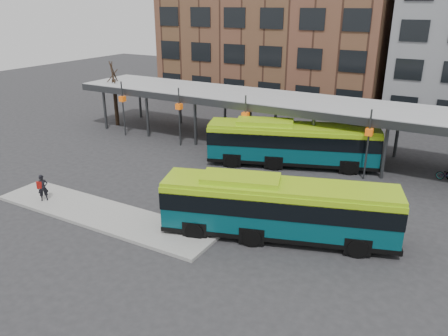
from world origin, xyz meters
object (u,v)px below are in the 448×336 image
tree (116,100)px  bus_front (277,207)px  pedestrian (43,188)px  bus_rear (291,142)px

tree → bus_front: bearing=-29.4°
bus_front → pedestrian: size_ratio=7.39×
tree → bus_front: size_ratio=0.48×
tree → bus_rear: size_ratio=0.46×
tree → pedestrian: (8.34, -15.43, -1.45)m
tree → bus_front: tree is taller
bus_front → bus_rear: bus_rear is taller
bus_rear → pedestrian: size_ratio=7.67×
tree → bus_rear: (18.69, -2.19, -0.70)m
bus_rear → pedestrian: bus_rear is taller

